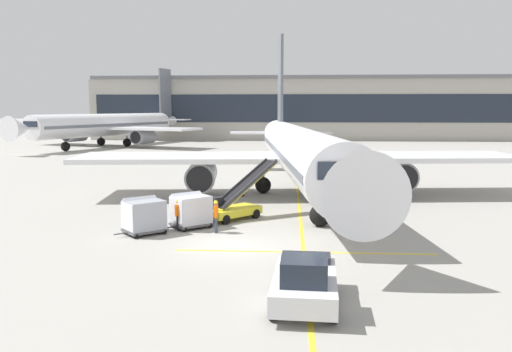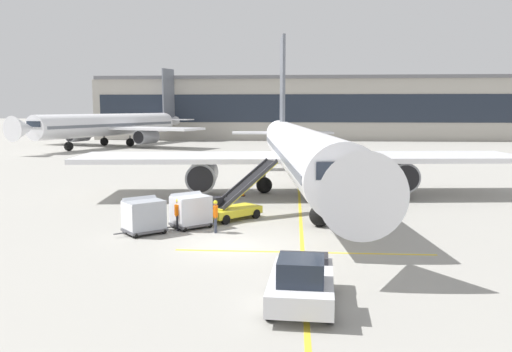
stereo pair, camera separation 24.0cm
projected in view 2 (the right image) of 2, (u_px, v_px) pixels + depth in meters
The scene contains 15 objects.
ground_plane at pixel (228, 246), 25.19m from camera, with size 600.00×600.00×0.00m, color #9E9B93.
parked_airplane at pixel (300, 151), 39.72m from camera, with size 33.68×42.72×14.15m.
belt_loader at pixel (235, 204), 31.26m from camera, with size 4.36×4.61×3.44m.
baggage_cart_lead at pixel (190, 210), 29.01m from camera, with size 2.59×2.52×1.91m.
baggage_cart_second at pixel (143, 215), 27.61m from camera, with size 2.59×2.52×1.91m.
pushback_tug at pixel (302, 282), 17.50m from camera, with size 2.34×4.51×1.83m.
ground_crew_by_loader at pixel (216, 214), 27.79m from camera, with size 0.29×0.57×1.74m.
ground_crew_by_carts at pixel (178, 212), 28.28m from camera, with size 0.35×0.55×1.74m.
safety_cone_engine_keepout at pixel (241, 189), 40.87m from camera, with size 0.59×0.59×0.67m.
safety_cone_wingtip at pixel (241, 192), 39.51m from camera, with size 0.57×0.57×0.65m.
safety_cone_nose_mark at pixel (201, 198), 36.35m from camera, with size 0.69×0.69×0.77m.
apron_guidance_line_lead_in at pixel (299, 196), 39.34m from camera, with size 0.20×110.00×0.01m.
apron_guidance_line_stop_bar at pixel (304, 252), 24.08m from camera, with size 12.00×0.20×0.01m.
terminal_building at pixel (340, 108), 112.24m from camera, with size 102.89×15.76×13.14m.
distant_airplane at pixel (113, 125), 90.17m from camera, with size 32.91×41.10×14.36m.
Camera 2 is at (3.13, -24.38, 6.58)m, focal length 36.79 mm.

